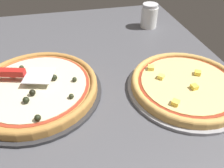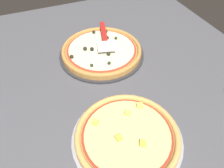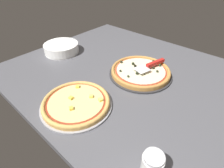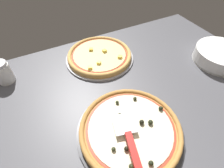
{
  "view_description": "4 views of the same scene",
  "coord_description": "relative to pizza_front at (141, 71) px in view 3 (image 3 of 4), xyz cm",
  "views": [
    {
      "loc": [
        45.15,
        7.01,
        44.29
      ],
      "look_at": [
        -4.06,
        18.23,
        3.0
      ],
      "focal_mm": 35.0,
      "sensor_mm": 36.0,
      "label": 1
    },
    {
      "loc": [
        18.71,
        72.89,
        63.4
      ],
      "look_at": [
        -4.06,
        18.23,
        3.0
      ],
      "focal_mm": 35.0,
      "sensor_mm": 36.0,
      "label": 2
    },
    {
      "loc": [
        -55.65,
        76.65,
        61.79
      ],
      "look_at": [
        -4.06,
        18.23,
        3.0
      ],
      "focal_mm": 28.0,
      "sensor_mm": 36.0,
      "label": 3
    },
    {
      "loc": [
        -28.09,
        -28.6,
        59.38
      ],
      "look_at": [
        -4.06,
        18.23,
        3.0
      ],
      "focal_mm": 28.0,
      "sensor_mm": 36.0,
      "label": 4
    }
  ],
  "objects": [
    {
      "name": "ground_plane",
      "position": [
        8.16,
        4.18,
        -4.42
      ],
      "size": [
        147.06,
        123.5,
        3.6
      ],
      "primitive_type": "cube",
      "color": "#4C4C51"
    },
    {
      "name": "pizza_pan_front",
      "position": [
        -0.01,
        0.01,
        -2.12
      ],
      "size": [
        39.09,
        39.09,
        1.0
      ],
      "primitive_type": "cylinder",
      "color": "#2D2D30",
      "rests_on": "ground_plane"
    },
    {
      "name": "pizza_front",
      "position": [
        0.0,
        0.0,
        0.0
      ],
      "size": [
        36.75,
        36.75,
        4.27
      ],
      "color": "#B77F3D",
      "rests_on": "pizza_pan_front"
    },
    {
      "name": "pizza_pan_back",
      "position": [
        8.21,
        44.8,
        -2.12
      ],
      "size": [
        35.88,
        35.88,
        1.0
      ],
      "primitive_type": "cylinder",
      "color": "#939399",
      "rests_on": "ground_plane"
    },
    {
      "name": "pizza_back",
      "position": [
        8.21,
        44.79,
        -0.34
      ],
      "size": [
        33.72,
        33.72,
        3.21
      ],
      "color": "tan",
      "rests_on": "pizza_pan_back"
    },
    {
      "name": "serving_spatula",
      "position": [
        -4.03,
        -7.03,
        3.48
      ],
      "size": [
        10.69,
        22.82,
        2.0
      ],
      "color": "silver",
      "rests_on": "pizza_front"
    },
    {
      "name": "plate_stack",
      "position": [
        62.75,
        14.29,
        0.88
      ],
      "size": [
        25.63,
        25.63,
        7.0
      ],
      "color": "white",
      "rests_on": "ground_plane"
    },
    {
      "name": "parmesan_shaker",
      "position": [
        -37.61,
        49.47,
        2.61
      ],
      "size": [
        7.46,
        7.46,
        10.64
      ],
      "color": "white",
      "rests_on": "ground_plane"
    }
  ]
}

